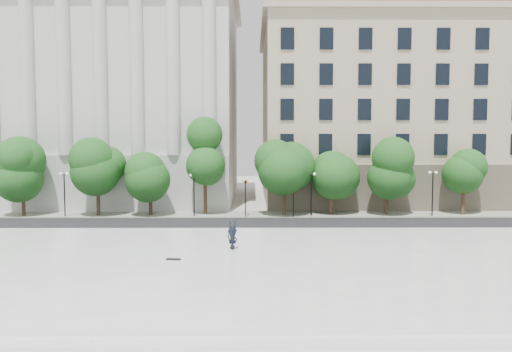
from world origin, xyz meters
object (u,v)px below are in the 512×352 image
object	(u,v)px
traffic_light_east	(293,180)
person_lying	(233,245)
skateboard	(173,259)
traffic_light_west	(245,179)

from	to	relation	value
traffic_light_east	person_lying	distance (m)	17.36
person_lying	skateboard	bearing A→B (deg)	-164.25
traffic_light_east	person_lying	size ratio (longest dim) A/B	2.27
traffic_light_east	skateboard	distance (m)	21.23
traffic_light_east	skateboard	xyz separation A→B (m)	(-8.62, -19.14, -3.21)
traffic_light_west	person_lying	size ratio (longest dim) A/B	2.29
traffic_light_east	person_lying	xyz separation A→B (m)	(-5.25, -16.28, -3.00)
traffic_light_east	person_lying	world-z (taller)	traffic_light_east
traffic_light_west	person_lying	bearing A→B (deg)	-92.12
person_lying	skateboard	distance (m)	4.42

